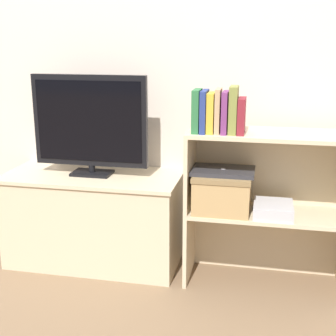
# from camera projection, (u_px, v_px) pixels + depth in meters

# --- Properties ---
(ground_plane) EXTENTS (16.00, 16.00, 0.00)m
(ground_plane) POSITION_uv_depth(u_px,v_px,m) (162.00, 286.00, 2.48)
(ground_plane) COLOR brown
(wall_back) EXTENTS (10.00, 0.05, 2.40)m
(wall_back) POSITION_uv_depth(u_px,v_px,m) (179.00, 51.00, 2.60)
(wall_back) COLOR beige
(wall_back) RESTS_ON ground_plane
(tv_stand) EXTENTS (0.99, 0.45, 0.53)m
(tv_stand) POSITION_uv_depth(u_px,v_px,m) (94.00, 218.00, 2.70)
(tv_stand) COLOR #CCB793
(tv_stand) RESTS_ON ground_plane
(tv) EXTENTS (0.64, 0.14, 0.55)m
(tv) POSITION_uv_depth(u_px,v_px,m) (90.00, 123.00, 2.55)
(tv) COLOR black
(tv) RESTS_ON tv_stand
(bookshelf_lower_tier) EXTENTS (0.82, 0.32, 0.40)m
(bookshelf_lower_tier) POSITION_uv_depth(u_px,v_px,m) (265.00, 233.00, 2.51)
(bookshelf_lower_tier) COLOR #CCB793
(bookshelf_lower_tier) RESTS_ON ground_plane
(bookshelf_upper_tier) EXTENTS (0.82, 0.32, 0.41)m
(bookshelf_upper_tier) POSITION_uv_depth(u_px,v_px,m) (269.00, 159.00, 2.40)
(bookshelf_upper_tier) COLOR #CCB793
(bookshelf_upper_tier) RESTS_ON bookshelf_lower_tier
(book_forest) EXTENTS (0.04, 0.14, 0.21)m
(book_forest) POSITION_uv_depth(u_px,v_px,m) (197.00, 111.00, 2.29)
(book_forest) COLOR #286638
(book_forest) RESTS_ON bookshelf_upper_tier
(book_navy) EXTENTS (0.03, 0.15, 0.21)m
(book_navy) POSITION_uv_depth(u_px,v_px,m) (204.00, 111.00, 2.28)
(book_navy) COLOR navy
(book_navy) RESTS_ON bookshelf_upper_tier
(book_mustard) EXTENTS (0.03, 0.13, 0.20)m
(book_mustard) POSITION_uv_depth(u_px,v_px,m) (211.00, 113.00, 2.28)
(book_mustard) COLOR gold
(book_mustard) RESTS_ON bookshelf_upper_tier
(book_tan) EXTENTS (0.02, 0.12, 0.22)m
(book_tan) POSITION_uv_depth(u_px,v_px,m) (218.00, 111.00, 2.27)
(book_tan) COLOR tan
(book_tan) RESTS_ON bookshelf_upper_tier
(book_plum) EXTENTS (0.03, 0.14, 0.20)m
(book_plum) POSITION_uv_depth(u_px,v_px,m) (225.00, 112.00, 2.26)
(book_plum) COLOR #6B2D66
(book_plum) RESTS_ON bookshelf_upper_tier
(book_olive) EXTENTS (0.04, 0.12, 0.23)m
(book_olive) POSITION_uv_depth(u_px,v_px,m) (233.00, 110.00, 2.25)
(book_olive) COLOR olive
(book_olive) RESTS_ON bookshelf_upper_tier
(book_maroon) EXTENTS (0.03, 0.13, 0.17)m
(book_maroon) POSITION_uv_depth(u_px,v_px,m) (242.00, 116.00, 2.25)
(book_maroon) COLOR maroon
(book_maroon) RESTS_ON bookshelf_upper_tier
(storage_basket_left) EXTENTS (0.29, 0.29, 0.20)m
(storage_basket_left) POSITION_uv_depth(u_px,v_px,m) (223.00, 189.00, 2.42)
(storage_basket_left) COLOR tan
(storage_basket_left) RESTS_ON bookshelf_lower_tier
(laptop) EXTENTS (0.32, 0.21, 0.02)m
(laptop) POSITION_uv_depth(u_px,v_px,m) (223.00, 171.00, 2.39)
(laptop) COLOR #2D2D33
(laptop) RESTS_ON storage_basket_left
(magazine_stack) EXTENTS (0.20, 0.21, 0.06)m
(magazine_stack) POSITION_uv_depth(u_px,v_px,m) (273.00, 209.00, 2.36)
(magazine_stack) COLOR #B2B2B7
(magazine_stack) RESTS_ON bookshelf_lower_tier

